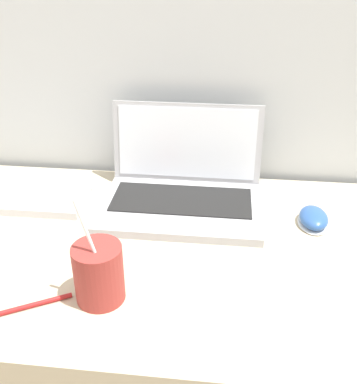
{
  "coord_description": "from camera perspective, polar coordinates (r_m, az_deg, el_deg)",
  "views": [
    {
      "loc": [
        0.18,
        -0.45,
        1.29
      ],
      "look_at": [
        0.08,
        0.43,
        0.79
      ],
      "focal_mm": 42.0,
      "sensor_mm": 36.0,
      "label": 1
    }
  ],
  "objects": [
    {
      "name": "desk",
      "position": [
        1.23,
        -4.29,
        -20.1
      ],
      "size": [
        1.45,
        0.68,
        0.71
      ],
      "color": "beige",
      "rests_on": "ground_plane"
    },
    {
      "name": "laptop",
      "position": [
        1.11,
        0.55,
        0.75
      ],
      "size": [
        0.39,
        0.3,
        0.22
      ],
      "color": "#ADADB2",
      "rests_on": "desk"
    },
    {
      "name": "drink_cup",
      "position": [
        0.83,
        -10.11,
        -10.01
      ],
      "size": [
        0.09,
        0.09,
        0.21
      ],
      "color": "#9E332D",
      "rests_on": "desk"
    },
    {
      "name": "computer_mouse",
      "position": [
        1.08,
        16.77,
        -3.24
      ],
      "size": [
        0.07,
        0.1,
        0.04
      ],
      "color": "white",
      "rests_on": "desk"
    },
    {
      "name": "external_keyboard",
      "position": [
        1.21,
        -20.62,
        -0.8
      ],
      "size": [
        0.39,
        0.13,
        0.02
      ],
      "color": "silver",
      "rests_on": "desk"
    },
    {
      "name": "pen",
      "position": [
        0.87,
        -17.92,
        -13.47
      ],
      "size": [
        0.12,
        0.07,
        0.01
      ],
      "color": "#A51E1E",
      "rests_on": "desk"
    }
  ]
}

